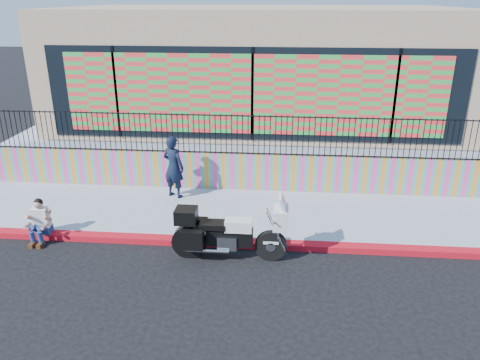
# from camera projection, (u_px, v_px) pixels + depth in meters

# --- Properties ---
(ground) EXTENTS (90.00, 90.00, 0.00)m
(ground) POSITION_uv_depth(u_px,v_px,m) (240.00, 246.00, 11.28)
(ground) COLOR black
(ground) RESTS_ON ground
(red_curb) EXTENTS (16.00, 0.30, 0.15)m
(red_curb) POSITION_uv_depth(u_px,v_px,m) (240.00, 243.00, 11.25)
(red_curb) COLOR red
(red_curb) RESTS_ON ground
(sidewalk) EXTENTS (16.00, 3.00, 0.15)m
(sidewalk) POSITION_uv_depth(u_px,v_px,m) (246.00, 214.00, 12.78)
(sidewalk) COLOR #919BAE
(sidewalk) RESTS_ON ground
(mural_wall) EXTENTS (16.00, 0.20, 1.10)m
(mural_wall) POSITION_uv_depth(u_px,v_px,m) (250.00, 172.00, 14.03)
(mural_wall) COLOR #F23F8B
(mural_wall) RESTS_ON sidewalk
(metal_fence) EXTENTS (15.80, 0.04, 1.20)m
(metal_fence) POSITION_uv_depth(u_px,v_px,m) (250.00, 135.00, 13.61)
(metal_fence) COLOR black
(metal_fence) RESTS_ON mural_wall
(elevated_platform) EXTENTS (16.00, 10.00, 1.25)m
(elevated_platform) POSITION_uv_depth(u_px,v_px,m) (258.00, 129.00, 18.79)
(elevated_platform) COLOR #919BAE
(elevated_platform) RESTS_ON ground
(storefront_building) EXTENTS (14.00, 8.06, 4.00)m
(storefront_building) POSITION_uv_depth(u_px,v_px,m) (259.00, 63.00, 17.62)
(storefront_building) COLOR tan
(storefront_building) RESTS_ON elevated_platform
(police_motorcycle) EXTENTS (2.58, 0.85, 1.61)m
(police_motorcycle) POSITION_uv_depth(u_px,v_px,m) (228.00, 232.00, 10.53)
(police_motorcycle) COLOR black
(police_motorcycle) RESTS_ON ground
(police_officer) EXTENTS (0.79, 0.67, 1.83)m
(police_officer) POSITION_uv_depth(u_px,v_px,m) (174.00, 167.00, 13.38)
(police_officer) COLOR black
(police_officer) RESTS_ON sidewalk
(seated_man) EXTENTS (0.54, 0.71, 1.06)m
(seated_man) POSITION_uv_depth(u_px,v_px,m) (39.00, 225.00, 11.33)
(seated_man) COLOR navy
(seated_man) RESTS_ON ground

